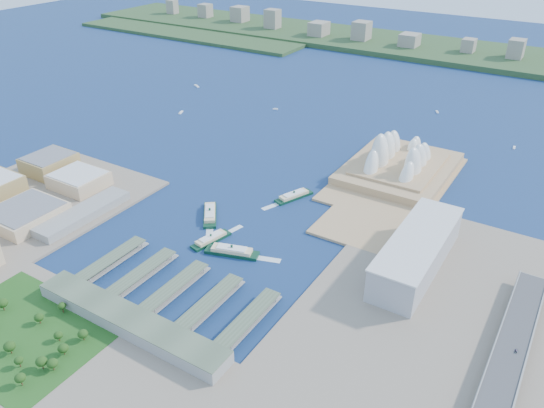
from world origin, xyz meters
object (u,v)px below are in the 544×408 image
Objects in this scene: toaster_building at (417,252)px; ferry_a at (210,212)px; opera_house at (401,152)px; ferry_c at (211,238)px; ferry_d at (232,250)px; car_c at (517,351)px; ferry_b at (294,195)px.

toaster_building reaches higher than ferry_a.
opera_house is 219.62m from toaster_building.
toaster_building is at bearing -148.89° from ferry_c.
ferry_a is at bearing 36.46° from ferry_d.
ferry_d is (66.92, -48.97, 0.01)m from ferry_a.
ferry_d is 281.48m from car_c.
ferry_c is (-205.38, -68.74, -15.88)m from toaster_building.
opera_house reaches higher than ferry_b.
ferry_b is 0.91× the size of ferry_d.
opera_house is 289.16m from ferry_d.
opera_house is 272.89m from ferry_a.
toaster_building is at bearing -30.45° from ferry_a.
ferry_d is (-172.22, -75.94, -15.10)m from toaster_building.
opera_house is 3.68× the size of ferry_c.
ferry_c is at bearing -87.94° from ferry_a.
ferry_c is at bearing -113.24° from opera_house.
opera_house is at bearing 79.27° from ferry_b.
ferry_c is (33.75, -41.77, -0.77)m from ferry_a.
ferry_c is at bearing 60.40° from ferry_d.
ferry_a is (-149.14, -226.97, -26.61)m from opera_house.
ferry_b is 321.61m from car_c.
ferry_d is at bearing -66.15° from ferry_b.
toaster_building is at bearing -65.77° from opera_house.
ferry_a is 1.17× the size of ferry_c.
opera_house is 37.95× the size of car_c.
opera_house is 293.74m from ferry_c.
opera_house reaches higher than car_c.
toaster_building is 241.13m from ferry_a.
ferry_d reaches higher than ferry_a.
opera_house is at bearing -54.85° from car_c.
car_c is (286.03, -146.64, 10.60)m from ferry_b.
toaster_building is 2.96× the size of ferry_b.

